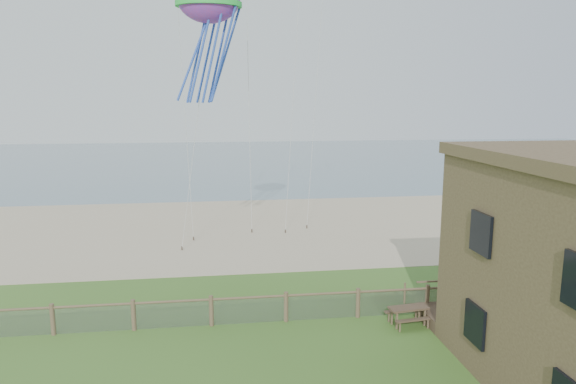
# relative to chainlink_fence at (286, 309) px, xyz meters

# --- Properties ---
(sand_beach) EXTENTS (72.00, 20.00, 0.02)m
(sand_beach) POSITION_rel_chainlink_fence_xyz_m (0.00, 16.00, -0.55)
(sand_beach) COLOR tan
(sand_beach) RESTS_ON ground
(ocean) EXTENTS (160.00, 68.00, 0.02)m
(ocean) POSITION_rel_chainlink_fence_xyz_m (0.00, 60.00, -0.55)
(ocean) COLOR slate
(ocean) RESTS_ON ground
(chainlink_fence) EXTENTS (36.20, 0.20, 1.25)m
(chainlink_fence) POSITION_rel_chainlink_fence_xyz_m (0.00, 0.00, 0.00)
(chainlink_fence) COLOR brown
(chainlink_fence) RESTS_ON ground
(picnic_table) EXTENTS (1.70, 1.37, 0.66)m
(picnic_table) POSITION_rel_chainlink_fence_xyz_m (4.79, -1.00, -0.22)
(picnic_table) COLOR brown
(picnic_table) RESTS_ON ground
(octopus_kite) EXTENTS (3.74, 2.95, 6.93)m
(octopus_kite) POSITION_rel_chainlink_fence_xyz_m (-2.88, 7.86, 11.60)
(octopus_kite) COLOR #F5266D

